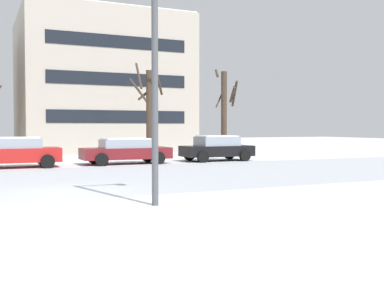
% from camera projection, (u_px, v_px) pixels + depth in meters
% --- Properties ---
extents(ground_plane, '(120.00, 120.00, 0.00)m').
position_uv_depth(ground_plane, '(60.00, 195.00, 13.11)').
color(ground_plane, white).
extents(road_surface, '(80.00, 9.89, 0.00)m').
position_uv_depth(road_surface, '(43.00, 181.00, 16.70)').
color(road_surface, '#B7BCC4').
rests_on(road_surface, ground).
extents(street_lamp, '(1.65, 0.36, 5.62)m').
position_uv_depth(street_lamp, '(166.00, 65.00, 11.44)').
color(street_lamp, '#4C4F54').
rests_on(street_lamp, ground).
extents(parked_car_red, '(3.89, 2.09, 1.44)m').
position_uv_depth(parked_car_red, '(17.00, 152.00, 22.04)').
color(parked_car_red, red).
rests_on(parked_car_red, ground).
extents(parked_car_maroon, '(4.55, 2.02, 1.33)m').
position_uv_depth(parked_car_maroon, '(126.00, 151.00, 24.29)').
color(parked_car_maroon, maroon).
rests_on(parked_car_maroon, ground).
extents(parked_car_black, '(4.00, 2.03, 1.43)m').
position_uv_depth(parked_car_black, '(217.00, 148.00, 26.48)').
color(parked_car_black, black).
rests_on(parked_car_black, ground).
extents(tree_far_left, '(1.65, 1.61, 5.62)m').
position_uv_depth(tree_far_left, '(225.00, 111.00, 29.80)').
color(tree_far_left, '#423326').
rests_on(tree_far_left, ground).
extents(tree_far_right, '(1.99, 1.76, 5.71)m').
position_uv_depth(tree_far_right, '(148.00, 109.00, 27.49)').
color(tree_far_right, '#423326').
rests_on(tree_far_right, ground).
extents(building_far_right, '(12.53, 11.74, 10.66)m').
position_uv_depth(building_far_right, '(100.00, 85.00, 38.45)').
color(building_far_right, '#B2A899').
rests_on(building_far_right, ground).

